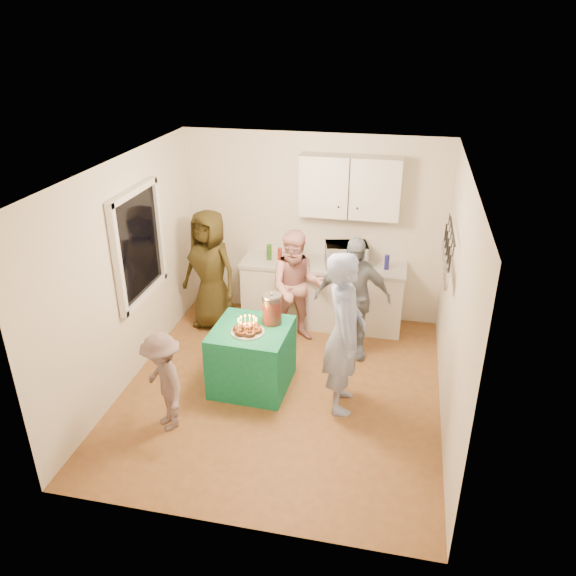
% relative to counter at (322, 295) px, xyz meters
% --- Properties ---
extents(floor, '(4.00, 4.00, 0.00)m').
position_rel_counter_xyz_m(floor, '(-0.20, -1.70, -0.43)').
color(floor, brown).
rests_on(floor, ground).
extents(ceiling, '(4.00, 4.00, 0.00)m').
position_rel_counter_xyz_m(ceiling, '(-0.20, -1.70, 2.17)').
color(ceiling, white).
rests_on(ceiling, floor).
extents(back_wall, '(3.60, 3.60, 0.00)m').
position_rel_counter_xyz_m(back_wall, '(-0.20, 0.30, 0.87)').
color(back_wall, silver).
rests_on(back_wall, floor).
extents(left_wall, '(4.00, 4.00, 0.00)m').
position_rel_counter_xyz_m(left_wall, '(-2.00, -1.70, 0.87)').
color(left_wall, silver).
rests_on(left_wall, floor).
extents(right_wall, '(4.00, 4.00, 0.00)m').
position_rel_counter_xyz_m(right_wall, '(1.60, -1.70, 0.87)').
color(right_wall, silver).
rests_on(right_wall, floor).
extents(window_night, '(0.04, 1.00, 1.20)m').
position_rel_counter_xyz_m(window_night, '(-1.97, -1.40, 1.12)').
color(window_night, black).
rests_on(window_night, left_wall).
extents(counter, '(2.20, 0.58, 0.86)m').
position_rel_counter_xyz_m(counter, '(0.00, 0.00, 0.00)').
color(counter, white).
rests_on(counter, floor).
extents(countertop, '(2.24, 0.62, 0.05)m').
position_rel_counter_xyz_m(countertop, '(0.00, -0.00, 0.46)').
color(countertop, beige).
rests_on(countertop, counter).
extents(upper_cabinet, '(1.30, 0.30, 0.80)m').
position_rel_counter_xyz_m(upper_cabinet, '(0.30, 0.15, 1.52)').
color(upper_cabinet, white).
rests_on(upper_cabinet, back_wall).
extents(pot_rack, '(0.12, 1.00, 0.60)m').
position_rel_counter_xyz_m(pot_rack, '(1.52, -1.00, 1.17)').
color(pot_rack, black).
rests_on(pot_rack, right_wall).
extents(microwave, '(0.62, 0.49, 0.30)m').
position_rel_counter_xyz_m(microwave, '(0.31, 0.00, 0.63)').
color(microwave, white).
rests_on(microwave, countertop).
extents(party_table, '(0.89, 0.89, 0.76)m').
position_rel_counter_xyz_m(party_table, '(-0.56, -1.67, -0.05)').
color(party_table, '#12794C').
rests_on(party_table, floor).
extents(donut_cake, '(0.38, 0.38, 0.18)m').
position_rel_counter_xyz_m(donut_cake, '(-0.57, -1.76, 0.42)').
color(donut_cake, '#381C0C').
rests_on(donut_cake, party_table).
extents(punch_jar, '(0.22, 0.22, 0.34)m').
position_rel_counter_xyz_m(punch_jar, '(-0.36, -1.49, 0.50)').
color(punch_jar, '#B01B0E').
rests_on(punch_jar, party_table).
extents(man_birthday, '(0.51, 0.71, 1.83)m').
position_rel_counter_xyz_m(man_birthday, '(0.51, -1.83, 0.48)').
color(man_birthday, '#94A4D8').
rests_on(man_birthday, floor).
extents(woman_back_left, '(0.95, 0.76, 1.68)m').
position_rel_counter_xyz_m(woman_back_left, '(-1.48, -0.39, 0.41)').
color(woman_back_left, '#4C4015').
rests_on(woman_back_left, floor).
extents(woman_back_center, '(0.85, 0.73, 1.53)m').
position_rel_counter_xyz_m(woman_back_center, '(-0.26, -0.52, 0.34)').
color(woman_back_center, '#C96971').
rests_on(woman_back_center, floor).
extents(woman_back_right, '(0.98, 0.51, 1.61)m').
position_rel_counter_xyz_m(woman_back_right, '(0.48, -0.76, 0.37)').
color(woman_back_right, black).
rests_on(woman_back_right, floor).
extents(child_near_left, '(0.80, 0.80, 1.11)m').
position_rel_counter_xyz_m(child_near_left, '(-1.24, -2.58, 0.12)').
color(child_near_left, '#614D4E').
rests_on(child_near_left, floor).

